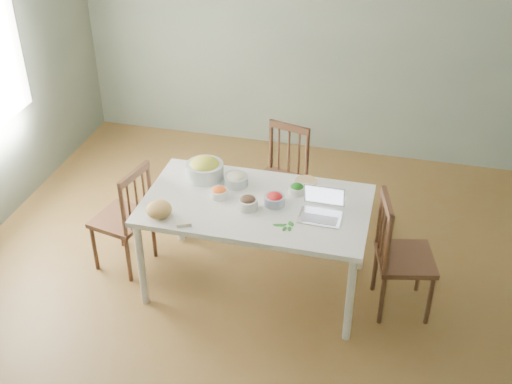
% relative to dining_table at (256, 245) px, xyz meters
% --- Properties ---
extents(floor, '(5.00, 5.00, 0.00)m').
position_rel_dining_table_xyz_m(floor, '(-0.05, -0.03, -0.41)').
color(floor, brown).
rests_on(floor, ground).
extents(wall_back, '(5.00, 0.00, 2.70)m').
position_rel_dining_table_xyz_m(wall_back, '(-0.05, 2.47, 0.94)').
color(wall_back, gray).
rests_on(wall_back, ground).
extents(dining_table, '(1.74, 0.98, 0.82)m').
position_rel_dining_table_xyz_m(dining_table, '(0.00, 0.00, 0.00)').
color(dining_table, white).
rests_on(dining_table, floor).
extents(chair_far, '(0.52, 0.51, 0.97)m').
position_rel_dining_table_xyz_m(chair_far, '(-0.01, 0.88, 0.08)').
color(chair_far, '#361E13').
rests_on(chair_far, floor).
extents(chair_left, '(0.49, 0.51, 0.97)m').
position_rel_dining_table_xyz_m(chair_left, '(-1.16, 0.00, 0.08)').
color(chair_left, '#361E13').
rests_on(chair_left, floor).
extents(chair_right, '(0.51, 0.53, 1.01)m').
position_rel_dining_table_xyz_m(chair_right, '(1.17, 0.03, 0.10)').
color(chair_right, '#361E13').
rests_on(chair_right, floor).
extents(bread_boule, '(0.23, 0.23, 0.12)m').
position_rel_dining_table_xyz_m(bread_boule, '(-0.65, -0.35, 0.47)').
color(bread_boule, tan).
rests_on(bread_boule, dining_table).
extents(butter_stick, '(0.11, 0.07, 0.03)m').
position_rel_dining_table_xyz_m(butter_stick, '(-0.43, -0.43, 0.42)').
color(butter_stick, '#F9ECCD').
rests_on(butter_stick, dining_table).
extents(bowl_squash, '(0.32, 0.32, 0.17)m').
position_rel_dining_table_xyz_m(bowl_squash, '(-0.49, 0.26, 0.50)').
color(bowl_squash, gold).
rests_on(bowl_squash, dining_table).
extents(bowl_carrot, '(0.19, 0.19, 0.08)m').
position_rel_dining_table_xyz_m(bowl_carrot, '(-0.30, 0.02, 0.45)').
color(bowl_carrot, orange).
rests_on(bowl_carrot, dining_table).
extents(bowl_onion, '(0.23, 0.23, 0.11)m').
position_rel_dining_table_xyz_m(bowl_onion, '(-0.22, 0.22, 0.46)').
color(bowl_onion, '#F3F1B8').
rests_on(bowl_onion, dining_table).
extents(bowl_mushroom, '(0.20, 0.20, 0.10)m').
position_rel_dining_table_xyz_m(bowl_mushroom, '(-0.04, -0.09, 0.46)').
color(bowl_mushroom, black).
rests_on(bowl_mushroom, dining_table).
extents(bowl_redpep, '(0.21, 0.21, 0.09)m').
position_rel_dining_table_xyz_m(bowl_redpep, '(0.14, 0.02, 0.46)').
color(bowl_redpep, '#B22010').
rests_on(bowl_redpep, dining_table).
extents(bowl_broccoli, '(0.14, 0.14, 0.08)m').
position_rel_dining_table_xyz_m(bowl_broccoli, '(0.28, 0.21, 0.45)').
color(bowl_broccoli, '#0D5D0D').
rests_on(bowl_broccoli, dining_table).
extents(flatbread, '(0.23, 0.23, 0.02)m').
position_rel_dining_table_xyz_m(flatbread, '(0.32, 0.39, 0.42)').
color(flatbread, tan).
rests_on(flatbread, dining_table).
extents(basil_bunch, '(0.18, 0.18, 0.02)m').
position_rel_dining_table_xyz_m(basil_bunch, '(0.27, -0.25, 0.42)').
color(basil_bunch, '#0B540C').
rests_on(basil_bunch, dining_table).
extents(laptop, '(0.32, 0.29, 0.21)m').
position_rel_dining_table_xyz_m(laptop, '(0.51, -0.08, 0.51)').
color(laptop, silver).
rests_on(laptop, dining_table).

